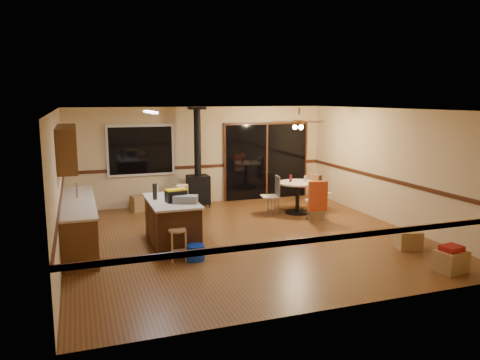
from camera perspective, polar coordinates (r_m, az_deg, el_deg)
name	(u,v)px	position (r m, az deg, el deg)	size (l,w,h in m)	color
floor	(245,238)	(9.66, 0.59, -7.03)	(7.00, 7.00, 0.00)	brown
ceiling	(245,110)	(9.24, 0.62, 8.59)	(7.00, 7.00, 0.00)	silver
wall_back	(201,155)	(12.68, -4.81, 3.01)	(7.00, 7.00, 0.00)	#D0B483
wall_front	(336,216)	(6.25, 11.65, -4.28)	(7.00, 7.00, 0.00)	#D0B483
wall_left	(58,186)	(8.82, -21.29, -0.65)	(7.00, 7.00, 0.00)	#D0B483
wall_right	(391,167)	(11.04, 17.95, 1.55)	(7.00, 7.00, 0.00)	#D0B483
chair_rail	(245,190)	(9.41, 0.61, -1.19)	(7.00, 7.00, 0.08)	#3E1E0F
window	(141,150)	(12.30, -12.00, 3.56)	(1.72, 0.10, 1.32)	black
sliding_door	(266,162)	(13.26, 3.24, 2.24)	(2.52, 0.10, 2.10)	black
lower_cabinets	(79,225)	(9.49, -19.06, -5.19)	(0.60, 3.00, 0.86)	#5B3417
countertop	(77,202)	(9.38, -19.22, -2.54)	(0.64, 3.04, 0.04)	#C0AB95
upper_cabinets	(67,147)	(9.43, -20.34, 3.74)	(0.35, 2.00, 0.80)	#5B3417
kitchen_island	(172,222)	(9.15, -8.30, -5.15)	(0.88, 1.68, 0.90)	#381D0E
wood_stove	(198,179)	(12.28, -5.14, 0.09)	(0.55, 0.50, 2.52)	black
ceiling_fan	(299,124)	(11.45, 7.21, 6.82)	(0.24, 0.24, 0.55)	brown
fluorescent_strip	(150,112)	(9.09, -10.88, 8.14)	(0.10, 1.20, 0.04)	white
toolbox_grey	(185,199)	(8.73, -6.67, -2.34)	(0.45, 0.25, 0.14)	slate
toolbox_black	(176,196)	(8.85, -7.80, -1.96)	(0.39, 0.20, 0.21)	black
toolbox_yellow_lid	(176,190)	(8.82, -7.82, -1.18)	(0.39, 0.20, 0.03)	gold
box_on_island	(182,190)	(9.52, -7.07, -1.18)	(0.21, 0.28, 0.19)	olive
bottle_dark	(155,192)	(9.11, -10.33, -1.39)	(0.09, 0.09, 0.31)	black
bottle_pink	(180,193)	(9.11, -7.33, -1.55)	(0.07, 0.07, 0.23)	#D84C8C
bottle_white	(156,190)	(9.53, -10.16, -1.27)	(0.06, 0.06, 0.18)	white
bar_stool	(178,244)	(8.37, -7.62, -7.79)	(0.31, 0.31, 0.56)	tan
blue_bucket	(195,253)	(8.36, -5.46, -8.80)	(0.33, 0.33, 0.27)	#0C2FB3
dining_table	(298,192)	(11.66, 7.03, -1.45)	(0.97, 0.97, 0.78)	black
glass_red	(291,178)	(11.62, 6.19, 0.22)	(0.07, 0.07, 0.18)	#590C14
glass_cream	(305,179)	(11.64, 7.97, 0.13)	(0.07, 0.07, 0.16)	beige
chair_left	(274,191)	(11.47, 4.18, -1.30)	(0.46, 0.46, 0.51)	#C4BC92
chair_near	(317,196)	(10.91, 9.42, -1.95)	(0.49, 0.52, 0.70)	#C4BC92
chair_right	(316,188)	(11.91, 9.21, -0.95)	(0.50, 0.47, 0.70)	#C4BC92
box_under_window	(141,203)	(12.16, -11.96, -2.76)	(0.48, 0.39, 0.39)	olive
box_corner_a	(451,261)	(8.52, 24.29, -9.02)	(0.47, 0.39, 0.36)	olive
box_corner_b	(409,240)	(9.48, 19.88, -6.86)	(0.43, 0.37, 0.35)	olive
box_small_red	(452,248)	(8.45, 24.40, -7.59)	(0.33, 0.27, 0.09)	maroon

